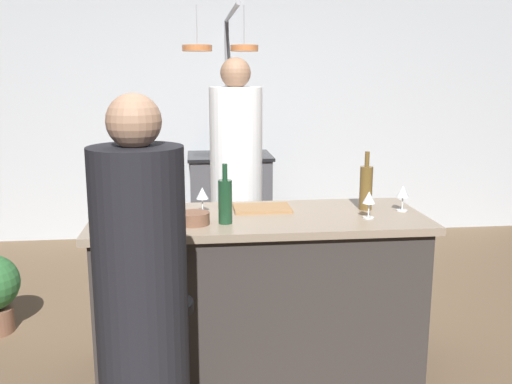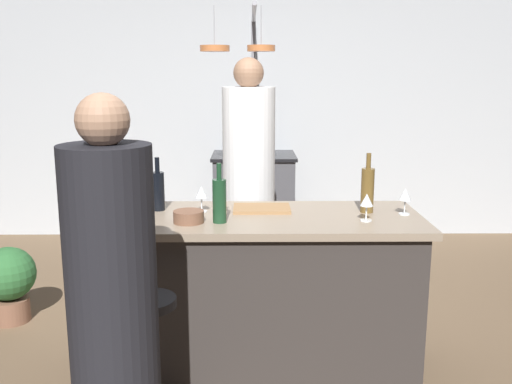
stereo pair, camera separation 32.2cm
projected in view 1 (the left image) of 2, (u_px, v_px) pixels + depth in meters
name	position (u px, v px, depth m)	size (l,w,h in m)	color
ground_plane	(259.00, 367.00, 3.28)	(9.00, 9.00, 0.00)	brown
back_wall	(226.00, 109.00, 5.79)	(6.40, 0.16, 2.60)	#B2B7BC
kitchen_island	(259.00, 293.00, 3.19)	(1.80, 0.72, 0.90)	#332D2B
stove_range	(230.00, 199.00, 5.58)	(0.80, 0.64, 0.89)	#47474C
chef	(236.00, 192.00, 4.12)	(0.37, 0.37, 1.77)	white
bar_stool_left	(166.00, 366.00, 2.55)	(0.28, 0.28, 0.68)	#4C4C51
guest_left	(143.00, 327.00, 2.11)	(0.34, 0.34, 1.59)	black
overhead_pot_rack	(225.00, 81.00, 4.93)	(0.57, 1.47, 2.17)	gray
cutting_board	(262.00, 208.00, 3.23)	(0.32, 0.22, 0.02)	#997047
pepper_mill	(123.00, 205.00, 2.88)	(0.05, 0.05, 0.21)	#382319
wine_bottle_amber	(366.00, 187.00, 3.21)	(0.07, 0.07, 0.33)	brown
wine_bottle_dark	(157.00, 192.00, 3.15)	(0.07, 0.07, 0.30)	black
wine_bottle_green	(225.00, 200.00, 2.92)	(0.07, 0.07, 0.31)	#193D23
wine_glass_by_chef	(403.00, 193.00, 3.18)	(0.07, 0.07, 0.15)	silver
wine_glass_near_left_guest	(369.00, 199.00, 3.03)	(0.07, 0.07, 0.15)	silver
wine_glass_near_right_guest	(202.00, 195.00, 3.13)	(0.07, 0.07, 0.15)	silver
mixing_bowl_wooden	(194.00, 218.00, 2.92)	(0.16, 0.16, 0.06)	brown
mixing_bowl_steel	(124.00, 208.00, 3.15)	(0.15, 0.15, 0.06)	#B7B7BC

